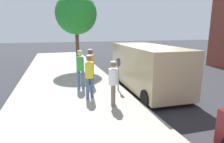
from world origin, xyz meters
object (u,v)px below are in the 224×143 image
at_px(street_tree, 76,14).
at_px(pedestrian_in_yellow, 89,74).
at_px(parking_meter_near, 118,68).
at_px(pedestrian_in_green, 80,67).
at_px(pedestrian_in_white, 113,81).
at_px(pedestrian_in_orange, 91,65).
at_px(parked_van, 147,67).

bearing_deg(street_tree, pedestrian_in_yellow, 87.44).
xyz_separation_m(parking_meter_near, pedestrian_in_green, (1.62, -0.73, 0.02)).
xyz_separation_m(pedestrian_in_white, pedestrian_in_orange, (0.29, -2.82, 0.11)).
height_order(pedestrian_in_green, street_tree, street_tree).
relative_size(parking_meter_near, pedestrian_in_white, 0.93).
relative_size(pedestrian_in_green, parked_van, 0.34).
relative_size(pedestrian_in_yellow, pedestrian_in_green, 0.97).
xyz_separation_m(parking_meter_near, pedestrian_in_yellow, (1.44, 0.61, -0.02)).
bearing_deg(pedestrian_in_yellow, pedestrian_in_orange, -102.38).
relative_size(pedestrian_in_green, street_tree, 0.35).
xyz_separation_m(pedestrian_in_white, street_tree, (0.42, -6.91, 2.85)).
distance_m(pedestrian_in_yellow, parked_van, 3.03).
bearing_deg(pedestrian_in_green, pedestrian_in_white, 110.14).
bearing_deg(pedestrian_in_green, pedestrian_in_orange, -141.29).
height_order(parking_meter_near, pedestrian_in_orange, pedestrian_in_orange).
xyz_separation_m(pedestrian_in_green, street_tree, (-0.44, -4.56, 2.73)).
xyz_separation_m(parked_van, street_tree, (2.68, -5.16, 2.78)).
bearing_deg(pedestrian_in_white, pedestrian_in_yellow, -55.85).
distance_m(parking_meter_near, parked_van, 1.51).
bearing_deg(pedestrian_in_white, parking_meter_near, -114.82).
distance_m(pedestrian_in_white, parked_van, 2.86).
bearing_deg(pedestrian_in_yellow, parking_meter_near, -156.90).
bearing_deg(pedestrian_in_green, parked_van, 169.09).
bearing_deg(parked_van, parking_meter_near, 4.85).
height_order(pedestrian_in_orange, parked_van, parked_van).
relative_size(pedestrian_in_white, pedestrian_in_yellow, 0.93).
bearing_deg(parking_meter_near, pedestrian_in_white, 65.18).
height_order(pedestrian_in_white, parked_van, parked_van).
bearing_deg(street_tree, parked_van, 117.44).
bearing_deg(pedestrian_in_yellow, parked_van, -165.84).
height_order(pedestrian_in_orange, pedestrian_in_yellow, pedestrian_in_orange).
bearing_deg(street_tree, pedestrian_in_white, 93.51).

